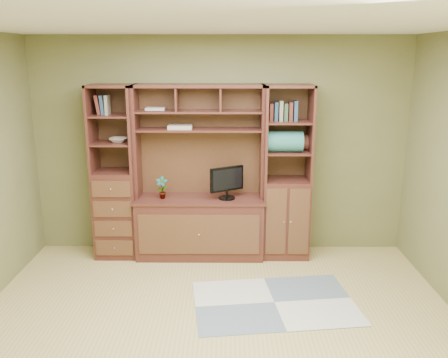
{
  "coord_description": "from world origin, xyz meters",
  "views": [
    {
      "loc": [
        0.09,
        -3.64,
        2.36
      ],
      "look_at": [
        0.05,
        1.2,
        1.1
      ],
      "focal_mm": 38.0,
      "sensor_mm": 36.0,
      "label": 1
    }
  ],
  "objects_px": {
    "right_tower": "(287,173)",
    "monitor": "(227,177)",
    "center_hutch": "(199,174)",
    "left_tower": "(115,173)"
  },
  "relations": [
    {
      "from": "left_tower",
      "to": "right_tower",
      "type": "xyz_separation_m",
      "value": [
        2.02,
        0.0,
        0.0
      ]
    },
    {
      "from": "left_tower",
      "to": "center_hutch",
      "type": "bearing_deg",
      "value": -2.29
    },
    {
      "from": "center_hutch",
      "to": "left_tower",
      "type": "height_order",
      "value": "same"
    },
    {
      "from": "center_hutch",
      "to": "right_tower",
      "type": "height_order",
      "value": "same"
    },
    {
      "from": "center_hutch",
      "to": "right_tower",
      "type": "bearing_deg",
      "value": 2.23
    },
    {
      "from": "center_hutch",
      "to": "left_tower",
      "type": "xyz_separation_m",
      "value": [
        -1.0,
        0.04,
        0.0
      ]
    },
    {
      "from": "center_hutch",
      "to": "left_tower",
      "type": "bearing_deg",
      "value": 177.71
    },
    {
      "from": "right_tower",
      "to": "monitor",
      "type": "bearing_deg",
      "value": -173.91
    },
    {
      "from": "center_hutch",
      "to": "left_tower",
      "type": "relative_size",
      "value": 1.0
    },
    {
      "from": "right_tower",
      "to": "monitor",
      "type": "relative_size",
      "value": 3.86
    }
  ]
}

